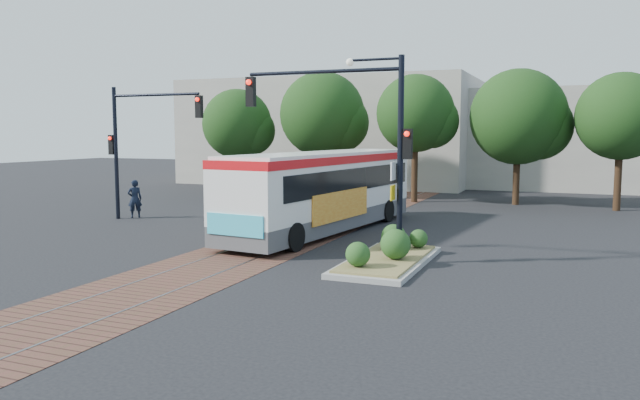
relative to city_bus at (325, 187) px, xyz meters
The scene contains 10 objects.
ground 4.54m from the city_bus, 99.87° to the right, with size 120.00×120.00×0.00m, color black.
trackbed 1.91m from the city_bus, behind, with size 3.60×40.00×0.02m.
tree_row 12.69m from the city_bus, 87.70° to the left, with size 26.40×5.60×7.67m.
warehouses 24.75m from the city_bus, 92.89° to the left, with size 40.00×13.00×8.00m.
city_bus is the anchor object (origin of this frame).
traffic_island 6.64m from the city_bus, 50.71° to the right, with size 2.20×5.20×1.13m.
signal_pole_main 6.31m from the city_bus, 57.43° to the right, with size 5.49×0.46×6.00m.
signal_pole_left 9.32m from the city_bus, behind, with size 4.99×0.34×6.00m.
officer 9.76m from the city_bus, behind, with size 0.65×0.42×1.77m, color black.
parked_car 10.42m from the city_bus, 114.66° to the left, with size 1.73×4.25×1.23m, color black.
Camera 1 is at (9.88, -18.88, 3.94)m, focal length 35.00 mm.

